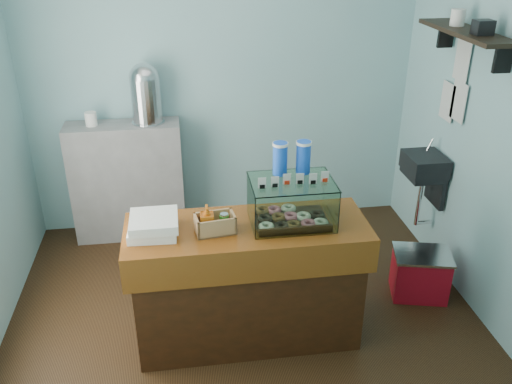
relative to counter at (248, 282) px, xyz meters
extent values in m
plane|color=black|center=(0.00, 0.25, -0.46)|extent=(3.50, 3.50, 0.00)
cube|color=#86B8C4|center=(0.00, 1.75, 0.94)|extent=(3.50, 0.04, 2.80)
cube|color=#86B8C4|center=(0.00, -1.25, 0.94)|extent=(3.50, 0.04, 2.80)
cube|color=#86B8C4|center=(1.75, 0.25, 0.94)|extent=(0.04, 3.00, 2.80)
cube|color=black|center=(1.58, 0.80, 0.44)|extent=(0.30, 0.35, 0.15)
cube|color=black|center=(1.71, 0.80, 0.24)|extent=(0.04, 0.30, 0.35)
cylinder|color=silver|center=(1.65, 0.90, 0.56)|extent=(0.02, 0.02, 0.12)
cylinder|color=silver|center=(1.58, 0.80, 0.09)|extent=(0.04, 0.04, 0.45)
cube|color=black|center=(1.60, 0.55, 1.54)|extent=(0.25, 1.00, 0.03)
cube|color=black|center=(1.67, 0.15, 1.44)|extent=(0.12, 0.03, 0.18)
cube|color=black|center=(1.67, 0.95, 1.44)|extent=(0.12, 0.03, 0.18)
cube|color=silver|center=(1.73, 0.70, 0.99)|extent=(0.01, 0.21, 0.30)
cube|color=silver|center=(1.73, 0.87, 0.94)|extent=(0.01, 0.21, 0.30)
cube|color=silver|center=(1.73, 0.75, 1.29)|extent=(0.01, 0.21, 0.30)
cube|color=#421D0C|center=(0.00, 0.00, -0.04)|extent=(1.50, 0.56, 0.84)
cube|color=#4E1E0A|center=(0.00, 0.00, 0.41)|extent=(1.60, 0.60, 0.06)
cube|color=#4E1E0A|center=(0.00, -0.28, 0.29)|extent=(1.60, 0.04, 0.18)
cube|color=gray|center=(-0.90, 1.57, 0.09)|extent=(1.00, 0.32, 1.10)
cube|color=#32190F|center=(0.29, 0.02, 0.45)|extent=(0.48, 0.34, 0.02)
torus|color=silver|center=(0.12, -0.09, 0.48)|extent=(0.10, 0.10, 0.03)
torus|color=black|center=(0.20, -0.09, 0.48)|extent=(0.10, 0.10, 0.03)
torus|color=brown|center=(0.29, -0.09, 0.48)|extent=(0.10, 0.10, 0.03)
torus|color=#DA6688|center=(0.38, -0.09, 0.48)|extent=(0.10, 0.10, 0.03)
torus|color=silver|center=(0.47, -0.09, 0.48)|extent=(0.10, 0.10, 0.03)
torus|color=black|center=(0.12, 0.02, 0.48)|extent=(0.10, 0.10, 0.03)
torus|color=brown|center=(0.20, 0.02, 0.48)|extent=(0.10, 0.10, 0.03)
torus|color=#DA6688|center=(0.29, 0.02, 0.48)|extent=(0.10, 0.10, 0.03)
torus|color=silver|center=(0.38, 0.02, 0.48)|extent=(0.10, 0.10, 0.03)
torus|color=black|center=(0.47, 0.02, 0.48)|extent=(0.10, 0.10, 0.03)
torus|color=brown|center=(0.12, 0.13, 0.48)|extent=(0.10, 0.10, 0.03)
torus|color=#DA6688|center=(0.20, 0.13, 0.48)|extent=(0.10, 0.10, 0.03)
torus|color=silver|center=(0.29, 0.13, 0.48)|extent=(0.10, 0.10, 0.03)
cube|color=white|center=(0.29, -0.17, 0.59)|extent=(0.53, 0.01, 0.29)
cube|color=white|center=(0.29, 0.21, 0.59)|extent=(0.53, 0.01, 0.29)
cube|color=white|center=(0.03, 0.02, 0.59)|extent=(0.01, 0.39, 0.29)
cube|color=white|center=(0.56, 0.02, 0.59)|extent=(0.01, 0.39, 0.29)
cube|color=white|center=(0.29, 0.02, 0.73)|extent=(0.54, 0.40, 0.01)
cube|color=silver|center=(0.09, -0.03, 0.77)|extent=(0.05, 0.00, 0.07)
cube|color=black|center=(0.09, -0.03, 0.75)|extent=(0.03, 0.02, 0.02)
cube|color=silver|center=(0.17, -0.03, 0.77)|extent=(0.05, 0.00, 0.07)
cube|color=black|center=(0.17, -0.03, 0.75)|extent=(0.03, 0.02, 0.02)
cube|color=silver|center=(0.25, -0.03, 0.77)|extent=(0.05, 0.00, 0.07)
cube|color=red|center=(0.25, -0.03, 0.75)|extent=(0.03, 0.02, 0.02)
cube|color=silver|center=(0.33, -0.03, 0.77)|extent=(0.05, 0.00, 0.07)
cube|color=black|center=(0.33, -0.03, 0.75)|extent=(0.03, 0.02, 0.02)
cube|color=silver|center=(0.42, -0.03, 0.77)|extent=(0.05, 0.00, 0.07)
cube|color=black|center=(0.42, -0.03, 0.75)|extent=(0.03, 0.02, 0.02)
cube|color=silver|center=(0.50, -0.03, 0.77)|extent=(0.05, 0.00, 0.07)
cube|color=red|center=(0.50, -0.03, 0.75)|extent=(0.03, 0.02, 0.02)
cylinder|color=blue|center=(0.24, 0.14, 0.85)|extent=(0.09, 0.09, 0.22)
cylinder|color=white|center=(0.24, 0.14, 0.95)|extent=(0.10, 0.10, 0.02)
cylinder|color=blue|center=(0.39, 0.14, 0.85)|extent=(0.09, 0.09, 0.22)
cylinder|color=white|center=(0.39, 0.14, 0.95)|extent=(0.10, 0.10, 0.02)
cube|color=tan|center=(-0.21, -0.04, 0.45)|extent=(0.27, 0.18, 0.01)
cube|color=tan|center=(-0.20, -0.11, 0.50)|extent=(0.25, 0.05, 0.12)
cube|color=tan|center=(-0.22, 0.03, 0.50)|extent=(0.25, 0.05, 0.12)
cube|color=tan|center=(-0.33, -0.06, 0.50)|extent=(0.03, 0.15, 0.12)
cube|color=tan|center=(-0.09, -0.03, 0.50)|extent=(0.03, 0.15, 0.12)
imported|color=#C15C12|center=(-0.26, -0.05, 0.55)|extent=(0.09, 0.10, 0.19)
cylinder|color=#318825|center=(-0.15, -0.03, 0.50)|extent=(0.06, 0.06, 0.10)
cylinder|color=silver|center=(-0.15, -0.03, 0.56)|extent=(0.05, 0.05, 0.01)
cube|color=white|center=(-0.60, 0.00, 0.47)|extent=(0.31, 0.31, 0.06)
cube|color=white|center=(-0.59, -0.01, 0.53)|extent=(0.30, 0.30, 0.06)
cylinder|color=silver|center=(-0.67, 1.58, 0.65)|extent=(0.29, 0.29, 0.01)
cylinder|color=silver|center=(-0.67, 1.58, 0.85)|extent=(0.26, 0.26, 0.39)
sphere|color=silver|center=(-0.67, 1.58, 1.04)|extent=(0.26, 0.26, 0.26)
cube|color=#B60E1F|center=(1.41, 0.27, -0.28)|extent=(0.47, 0.40, 0.36)
cube|color=silver|center=(1.41, 0.27, -0.09)|extent=(0.50, 0.42, 0.02)
camera|label=1|loc=(-0.39, -3.04, 2.22)|focal=38.00mm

